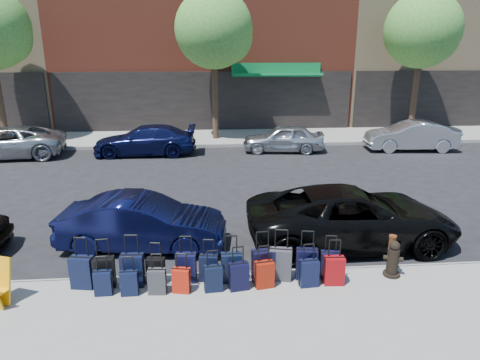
{
  "coord_description": "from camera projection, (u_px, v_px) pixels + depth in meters",
  "views": [
    {
      "loc": [
        -0.02,
        -12.47,
        4.67
      ],
      "look_at": [
        0.88,
        -1.5,
        1.25
      ],
      "focal_mm": 32.0,
      "sensor_mm": 36.0,
      "label": 1
    }
  ],
  "objects": [
    {
      "name": "ground",
      "position": [
        208.0,
        205.0,
        13.26
      ],
      "size": [
        120.0,
        120.0,
        0.0
      ],
      "primitive_type": "plane",
      "color": "black",
      "rests_on": "ground"
    },
    {
      "name": "sidewalk_near",
      "position": [
        212.0,
        339.0,
        7.05
      ],
      "size": [
        60.0,
        4.0,
        0.15
      ],
      "primitive_type": "cube",
      "color": "gray",
      "rests_on": "ground"
    },
    {
      "name": "sidewalk_far",
      "position": [
        206.0,
        138.0,
        22.75
      ],
      "size": [
        60.0,
        4.0,
        0.15
      ],
      "primitive_type": "cube",
      "color": "gray",
      "rests_on": "ground"
    },
    {
      "name": "curb_near",
      "position": [
        210.0,
        276.0,
        8.97
      ],
      "size": [
        60.0,
        0.08,
        0.15
      ],
      "primitive_type": "cube",
      "color": "gray",
      "rests_on": "ground"
    },
    {
      "name": "curb_far",
      "position": [
        206.0,
        146.0,
        20.83
      ],
      "size": [
        60.0,
        0.08,
        0.15
      ],
      "primitive_type": "cube",
      "color": "gray",
      "rests_on": "ground"
    },
    {
      "name": "tree_center",
      "position": [
        217.0,
        31.0,
        20.74
      ],
      "size": [
        3.8,
        3.8,
        7.27
      ],
      "color": "black",
      "rests_on": "sidewalk_far"
    },
    {
      "name": "tree_right",
      "position": [
        425.0,
        32.0,
        21.56
      ],
      "size": [
        3.8,
        3.8,
        7.27
      ],
      "color": "black",
      "rests_on": "sidewalk_far"
    },
    {
      "name": "suitcase_front_0",
      "position": [
        82.0,
        272.0,
        8.34
      ],
      "size": [
        0.47,
        0.31,
        1.04
      ],
      "rotation": [
        0.0,
        0.0,
        -0.18
      ],
      "color": "black",
      "rests_on": "sidewalk_near"
    },
    {
      "name": "suitcase_front_1",
      "position": [
        104.0,
        272.0,
        8.38
      ],
      "size": [
        0.43,
        0.26,
        0.99
      ],
      "rotation": [
        0.0,
        0.0,
        0.09
      ],
      "color": "black",
      "rests_on": "sidewalk_near"
    },
    {
      "name": "suitcase_front_2",
      "position": [
        133.0,
        270.0,
        8.4
      ],
      "size": [
        0.45,
        0.27,
        1.06
      ],
      "rotation": [
        0.0,
        0.0,
        -0.05
      ],
      "color": "black",
      "rests_on": "sidewalk_near"
    },
    {
      "name": "suitcase_front_3",
      "position": [
        156.0,
        270.0,
        8.52
      ],
      "size": [
        0.38,
        0.25,
        0.85
      ],
      "rotation": [
        0.0,
        0.0,
        -0.16
      ],
      "color": "black",
      "rests_on": "sidewalk_near"
    },
    {
      "name": "suitcase_front_4",
      "position": [
        186.0,
        268.0,
        8.56
      ],
      "size": [
        0.42,
        0.25,
        0.97
      ],
      "rotation": [
        0.0,
        0.0,
        -0.08
      ],
      "color": "black",
      "rests_on": "sidewalk_near"
    },
    {
      "name": "suitcase_front_5",
      "position": [
        209.0,
        268.0,
        8.6
      ],
      "size": [
        0.39,
        0.25,
        0.88
      ],
      "rotation": [
        0.0,
        0.0,
        -0.15
      ],
      "color": "black",
      "rests_on": "sidewalk_near"
    },
    {
      "name": "suitcase_front_6",
      "position": [
        231.0,
        267.0,
        8.56
      ],
      "size": [
        0.41,
        0.23,
        0.98
      ],
      "rotation": [
        0.0,
        0.0,
        0.02
      ],
      "color": "black",
      "rests_on": "sidewalk_near"
    },
    {
      "name": "suitcase_front_7",
      "position": [
        263.0,
        265.0,
        8.59
      ],
      "size": [
        0.46,
        0.29,
        1.05
      ],
      "rotation": [
        0.0,
        0.0,
        0.13
      ],
      "color": "black",
      "rests_on": "sidewalk_near"
    },
    {
      "name": "suitcase_front_8",
      "position": [
        281.0,
        264.0,
        8.63
      ],
      "size": [
        0.48,
        0.33,
        1.07
      ],
      "rotation": [
        0.0,
        0.0,
        -0.21
      ],
      "color": "#36363B",
      "rests_on": "sidewalk_near"
    },
    {
      "name": "suitcase_front_9",
      "position": [
        307.0,
        264.0,
        8.67
      ],
      "size": [
        0.46,
        0.3,
        1.03
      ],
      "rotation": [
        0.0,
        0.0,
        -0.17
      ],
      "color": "black",
      "rests_on": "sidewalk_near"
    },
    {
      "name": "suitcase_front_10",
      "position": [
        330.0,
        265.0,
        8.71
      ],
      "size": [
        0.41,
        0.27,
        0.91
      ],
      "rotation": [
        0.0,
        0.0,
        -0.19
      ],
      "color": "black",
      "rests_on": "sidewalk_near"
    },
    {
      "name": "suitcase_back_1",
      "position": [
        103.0,
        283.0,
        8.12
      ],
      "size": [
        0.33,
        0.2,
        0.78
      ],
      "rotation": [
        0.0,
        0.0,
        0.03
      ],
      "color": "black",
      "rests_on": "sidewalk_near"
    },
    {
      "name": "suitcase_back_2",
      "position": [
        129.0,
        283.0,
        8.12
      ],
      "size": [
        0.33,
        0.19,
        0.78
      ],
      "rotation": [
        0.0,
        0.0,
        0.02
      ],
      "color": "black",
      "rests_on": "sidewalk_near"
    },
    {
      "name": "suitcase_back_3",
      "position": [
        157.0,
        281.0,
        8.16
      ],
      "size": [
        0.35,
        0.22,
        0.81
      ],
      "rotation": [
        0.0,
        0.0,
        -0.06
      ],
      "color": "#323236",
      "rests_on": "sidewalk_near"
    },
    {
      "name": "suitcase_back_4",
      "position": [
        181.0,
        280.0,
        8.2
      ],
      "size": [
        0.36,
        0.25,
        0.79
      ],
      "rotation": [
        0.0,
        0.0,
        -0.21
      ],
      "color": "#B31D0B",
      "rests_on": "sidewalk_near"
    },
    {
      "name": "suitcase_back_5",
      "position": [
        213.0,
        278.0,
        8.25
      ],
      "size": [
        0.37,
        0.23,
        0.83
      ],
      "rotation": [
        0.0,
        0.0,
        0.1
      ],
      "color": "black",
      "rests_on": "sidewalk_near"
    },
    {
      "name": "suitcase_back_6",
      "position": [
        239.0,
        276.0,
        8.29
      ],
      "size": [
        0.4,
        0.27,
        0.89
      ],
      "rotation": [
        0.0,
        0.0,
        0.17
      ],
      "color": "black",
      "rests_on": "sidewalk_near"
    },
    {
      "name": "suitcase_back_7",
      "position": [
        264.0,
        274.0,
        8.37
      ],
      "size": [
        0.39,
        0.27,
        0.87
      ],
      "rotation": [
        0.0,
        0.0,
        0.17
      ],
      "color": "maroon",
      "rests_on": "sidewalk_near"
    },
    {
      "name": "suitcase_back_9",
      "position": [
        309.0,
        273.0,
        8.41
      ],
      "size": [
        0.39,
        0.24,
        0.88
      ],
      "rotation": [
        0.0,
        0.0,
        0.08
      ],
      "color": "black",
      "rests_on": "sidewalk_near"
    },
    {
      "name": "suitcase_back_10",
      "position": [
        334.0,
        270.0,
        8.47
      ],
      "size": [
        0.4,
        0.25,
        0.93
      ],
      "rotation": [
        0.0,
        0.0,
        -0.06
      ],
      "color": "maroon",
      "rests_on": "sidewalk_near"
    },
    {
      "name": "fire_hydrant",
      "position": [
        393.0,
        260.0,
        8.77
      ],
      "size": [
        0.4,
        0.35,
        0.77
      ],
      "rotation": [
        0.0,
        0.0,
        -0.38
      ],
      "color": "black",
      "rests_on": "sidewalk_near"
    },
    {
      "name": "bollard",
      "position": [
        391.0,
        254.0,
        8.83
      ],
      "size": [
        0.16,
        0.16,
        0.85
      ],
      "color": "#38190C",
      "rests_on": "sidewalk_near"
    },
    {
      "name": "car_near_1",
      "position": [
        142.0,
        223.0,
        10.24
      ],
      "size": [
        4.07,
        1.83,
        1.3
      ],
      "primitive_type": "imported",
      "rotation": [
        0.0,
        0.0,
        1.45
      ],
      "color": "#0C1038",
      "rests_on": "ground"
    },
    {
      "name": "car_near_2",
      "position": [
        351.0,
        216.0,
        10.48
      ],
      "size": [
        5.15,
        2.44,
        1.42
      ],
      "primitive_type": "imported",
      "rotation": [
        0.0,
        0.0,
        1.59
      ],
      "color": "black",
      "rests_on": "ground"
    },
    {
      "name": "car_far_0",
      "position": [
        5.0,
        142.0,
        18.75
      ],
      "size": [
        5.14,
        2.75,
        1.37
      ],
      "primitive_type": "imported",
      "rotation": [
        0.0,
        0.0,
        -1.47
      ],
      "color": "#B0B2B7",
      "rests_on": "ground"
    },
    {
      "name": "car_far_1",
      "position": [
        145.0,
        140.0,
        19.29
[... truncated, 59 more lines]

